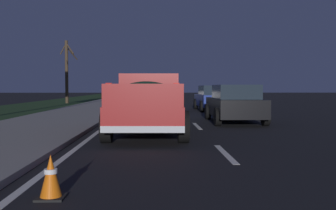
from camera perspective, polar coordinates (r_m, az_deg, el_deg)
The scene contains 11 objects.
ground at distance 27.13m, azimuth 1.54°, elevation -0.40°, with size 144.00×144.00×0.00m, color black.
sidewalk_shoulder at distance 27.41m, azimuth -10.45°, elevation -0.28°, with size 108.00×4.00×0.12m, color gray.
grass_verge at distance 28.61m, azimuth -20.39°, elevation -0.40°, with size 108.00×6.00×0.01m, color #1E3819.
lane_markings at distance 28.86m, azimuth -3.72°, elevation -0.21°, with size 108.00×3.54×0.01m.
pickup_truck at distance 11.88m, azimuth -2.88°, elevation 0.39°, with size 5.48×2.39×1.87m.
sedan_silver at distance 22.74m, azimuth -2.52°, elevation 0.99°, with size 4.41×2.03×1.54m.
sedan_black at distance 16.07m, azimuth 9.76°, elevation 0.25°, with size 4.42×2.05×1.54m.
sedan_white at distance 41.09m, azimuth -1.94°, elevation 1.74°, with size 4.44×2.08×1.54m.
sedan_blue at distance 24.04m, azimuth 6.68°, elevation 1.06°, with size 4.44×2.09×1.54m.
bare_tree_far at distance 35.82m, azimuth -14.67°, elevation 5.02°, with size 2.15×1.35×5.58m.
traffic_cone_near at distance 5.34m, azimuth -16.88°, elevation -10.10°, with size 0.36×0.36×0.58m.
Camera 1 is at (-0.05, 1.48, 1.45)m, focal length 41.40 mm.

